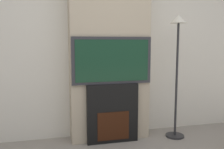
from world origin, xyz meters
The scene contains 5 objects.
wall_back centered at (0.00, 2.03, 1.35)m, with size 6.00×0.06×2.70m.
chimney_breast centered at (0.00, 1.85, 1.35)m, with size 1.04×0.30×2.70m.
fireplace centered at (0.00, 1.70, 0.38)m, with size 0.66×0.15×0.76m.
television centered at (0.00, 1.70, 1.06)m, with size 1.02×0.07×0.59m.
floor_lamp centered at (0.88, 1.65, 1.12)m, with size 0.25×0.25×1.64m.
Camera 1 is at (-0.77, -1.33, 1.29)m, focal length 40.00 mm.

